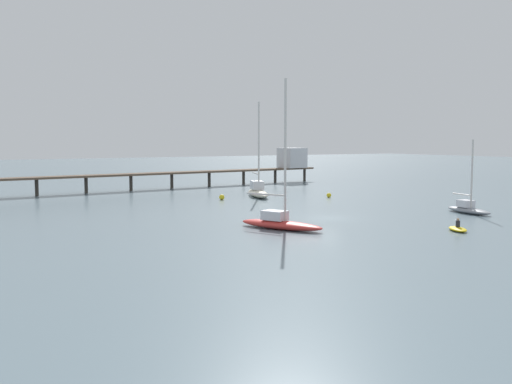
{
  "coord_description": "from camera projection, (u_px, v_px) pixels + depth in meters",
  "views": [
    {
      "loc": [
        -35.59,
        -45.54,
        7.83
      ],
      "look_at": [
        0.0,
        14.31,
        1.5
      ],
      "focal_mm": 40.4,
      "sensor_mm": 36.0,
      "label": 1
    }
  ],
  "objects": [
    {
      "name": "sailboat_gray",
      "position": [
        468.0,
        208.0,
        61.44
      ],
      "size": [
        2.68,
        6.27,
        7.87
      ],
      "color": "gray",
      "rests_on": "ground_plane"
    },
    {
      "name": "pier",
      "position": [
        239.0,
        165.0,
        100.13
      ],
      "size": [
        58.31,
        8.56,
        6.33
      ],
      "color": "brown",
      "rests_on": "ground_plane"
    },
    {
      "name": "dinghy_yellow",
      "position": [
        458.0,
        229.0,
        49.46
      ],
      "size": [
        2.37,
        2.95,
        1.14
      ],
      "color": "yellow",
      "rests_on": "ground_plane"
    },
    {
      "name": "mooring_buoy_outer",
      "position": [
        222.0,
        197.0,
        75.05
      ],
      "size": [
        0.71,
        0.71,
        0.71
      ],
      "primitive_type": "sphere",
      "color": "yellow",
      "rests_on": "ground_plane"
    },
    {
      "name": "ground_plane",
      "position": [
        329.0,
        218.0,
        57.81
      ],
      "size": [
        400.0,
        400.0,
        0.0
      ],
      "primitive_type": "plane",
      "color": "slate"
    },
    {
      "name": "mooring_buoy_far",
      "position": [
        329.0,
        195.0,
        78.09
      ],
      "size": [
        0.64,
        0.64,
        0.64
      ],
      "primitive_type": "sphere",
      "color": "yellow",
      "rests_on": "ground_plane"
    },
    {
      "name": "sailboat_red",
      "position": [
        280.0,
        220.0,
        50.56
      ],
      "size": [
        5.25,
        8.4,
        13.08
      ],
      "color": "red",
      "rests_on": "ground_plane"
    },
    {
      "name": "sailboat_cream",
      "position": [
        258.0,
        190.0,
        79.2
      ],
      "size": [
        5.07,
        9.28,
        12.95
      ],
      "color": "beige",
      "rests_on": "ground_plane"
    }
  ]
}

